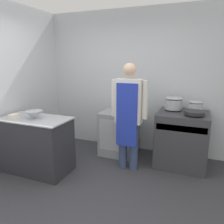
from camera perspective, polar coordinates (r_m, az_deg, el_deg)
ground_plane at (r=3.03m, az=-10.03°, el=-22.52°), size 14.00×14.00×0.00m
wall_back at (r=4.36m, az=3.76°, el=7.93°), size 8.00×0.05×2.70m
wall_left at (r=4.29m, az=-22.47°, el=6.85°), size 0.05×8.00×2.70m
prep_counter at (r=3.75m, az=-19.05°, el=-8.06°), size 1.12×0.61×0.88m
stove at (r=3.91m, az=17.71°, el=-6.75°), size 0.82×0.73×0.94m
fridge_unit at (r=4.21m, az=1.91°, el=-5.34°), size 0.64×0.65×0.82m
person_cook at (r=3.46m, az=4.43°, el=0.13°), size 0.59×0.24×1.73m
mixing_bowl at (r=3.58m, az=-19.70°, el=-0.67°), size 0.27×0.27×0.12m
plastic_tub at (r=3.69m, az=-24.20°, el=-1.08°), size 0.13×0.13×0.07m
stock_pot at (r=3.89m, az=15.79°, el=2.31°), size 0.30×0.30×0.22m
saute_pan at (r=3.64m, az=20.68°, el=-0.16°), size 0.31×0.31×0.05m
sauce_pot at (r=3.88m, az=20.87°, el=1.54°), size 0.24×0.24×0.17m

